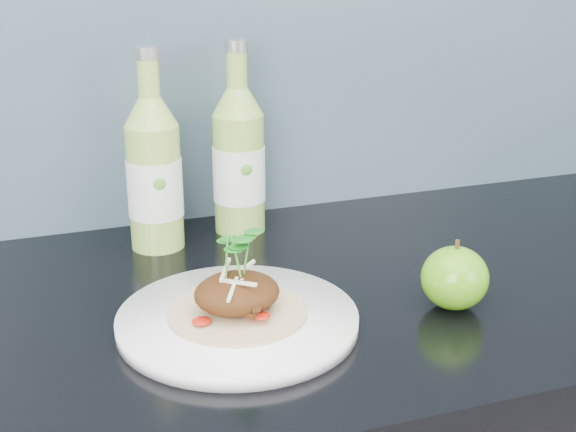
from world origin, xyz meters
The scene contains 5 objects.
dinner_plate centered at (-0.06, 1.62, 0.91)m, with size 0.28×0.28×0.02m.
pork_taco centered at (-0.06, 1.62, 0.94)m, with size 0.15×0.15×0.10m.
green_apple centered at (0.19, 1.59, 0.94)m, with size 0.10×0.10×0.08m.
cider_bottle_left centered at (-0.09, 1.89, 1.00)m, with size 0.09×0.09×0.27m.
cider_bottle_right centered at (0.03, 1.91, 1.00)m, with size 0.10×0.10×0.27m.
Camera 1 is at (-0.27, 0.86, 1.32)m, focal length 50.00 mm.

